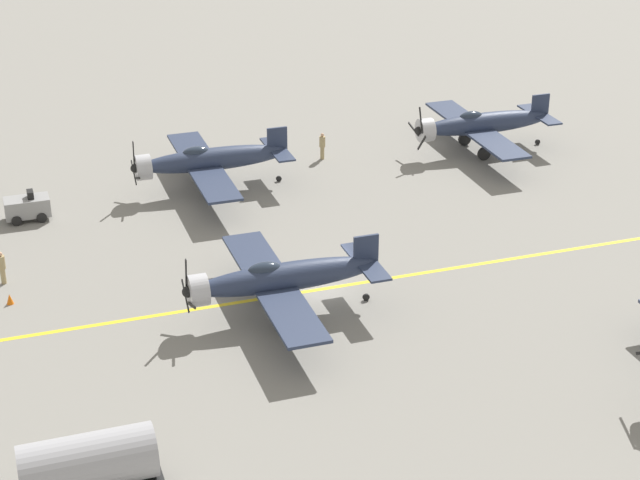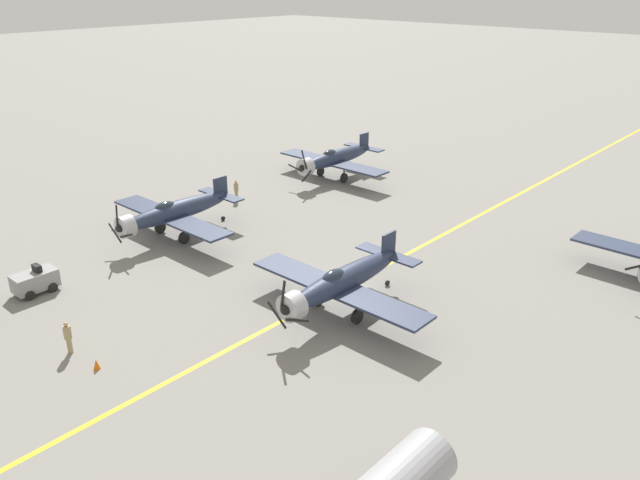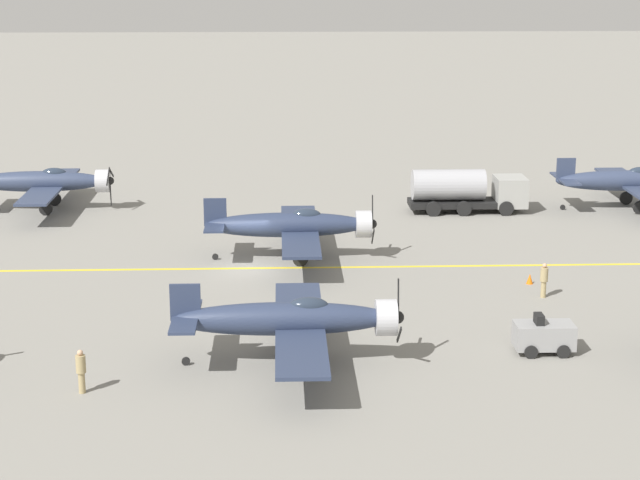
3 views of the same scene
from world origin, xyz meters
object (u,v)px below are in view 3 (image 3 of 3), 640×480
Objects in this scene: airplane_far_left at (629,181)px; airplane_mid_right at (292,319)px; traffic_cone at (530,279)px; tow_tractor at (544,336)px; ground_crew_inspecting at (81,369)px; airplane_mid_center at (294,225)px; airplane_near_left at (44,182)px; fuel_tanker at (468,190)px; ground_crew_walking at (544,279)px.

airplane_far_left is 1.00× the size of airplane_mid_right.
airplane_mid_right is 21.82× the size of traffic_cone.
airplane_mid_right is at bearing -85.26° from tow_tractor.
airplane_far_left is 44.93m from ground_crew_inspecting.
tow_tractor is (15.67, 10.82, -1.22)m from airplane_mid_center.
tow_tractor is 19.99m from ground_crew_inspecting.
tow_tractor is at bearing 100.93° from ground_crew_inspecting.
airplane_mid_center is at bearing -77.49° from airplane_far_left.
airplane_near_left is at bearing -133.39° from airplane_mid_right.
tow_tractor is at bearing 33.59° from airplane_mid_center.
fuel_tanker reaches higher than tow_tractor.
fuel_tanker is 27.19m from tow_tractor.
airplane_near_left is 33.56m from ground_crew_inspecting.
airplane_mid_center is 19.08m from tow_tractor.
airplane_mid_center is 21.82× the size of traffic_cone.
airplane_near_left is at bearing -121.92° from traffic_cone.
traffic_cone is (5.39, 12.59, -1.74)m from airplane_mid_center.
ground_crew_inspecting reaches higher than tow_tractor.
ground_crew_walking is at bearing -42.88° from airplane_far_left.
airplane_far_left is at bearing 151.38° from ground_crew_walking.
ground_crew_inspecting reaches higher than traffic_cone.
airplane_mid_right is 4.62× the size of tow_tractor.
airplane_near_left is 6.58× the size of ground_crew_walking.
traffic_cone is (-11.21, 12.92, -1.74)m from airplane_mid_right.
traffic_cone is at bearing 65.79° from airplane_mid_center.
airplane_mid_right reaches higher than ground_crew_walking.
ground_crew_walking is at bearing 1.82° from fuel_tanker.
airplane_mid_right is (28.41, -23.76, 0.00)m from airplane_far_left.
airplane_mid_center is 6.58× the size of ground_crew_walking.
airplane_mid_center reaches higher than airplane_near_left.
traffic_cone is at bearing 148.16° from airplane_mid_right.
tow_tractor is at bearing -38.90° from airplane_far_left.
ground_crew_walking reaches higher than tow_tractor.
airplane_far_left is at bearing 155.36° from tow_tractor.
fuel_tanker is at bearing -178.43° from traffic_cone.
traffic_cone is at bearing 1.57° from fuel_tanker.
airplane_far_left is 22.34m from ground_crew_walking.
airplane_mid_right is 16.60m from airplane_mid_center.
ground_crew_inspecting is at bearing -25.38° from airplane_mid_center.
airplane_near_left reaches higher than fuel_tanker.
airplane_near_left is at bearing -93.12° from fuel_tanker.
fuel_tanker is at bearing -102.51° from airplane_far_left.
traffic_cone is (-14.07, 21.40, -0.73)m from ground_crew_inspecting.
traffic_cone is (-2.38, -0.15, -0.72)m from ground_crew_walking.
ground_crew_walking is (20.84, 29.77, -1.02)m from airplane_near_left.
airplane_far_left reaches higher than traffic_cone.
airplane_near_left is 6.53× the size of ground_crew_inspecting.
ground_crew_inspecting is (30.94, -20.94, -0.51)m from fuel_tanker.
ground_crew_inspecting is 25.62m from traffic_cone.
ground_crew_walking is 3.32× the size of traffic_cone.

